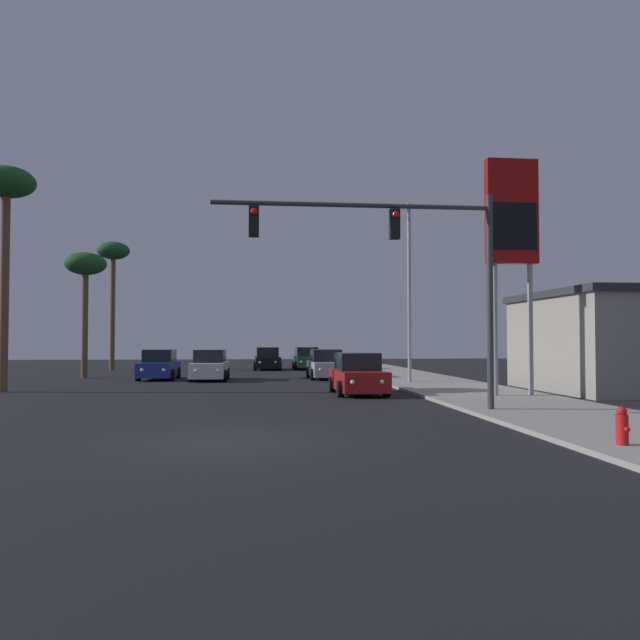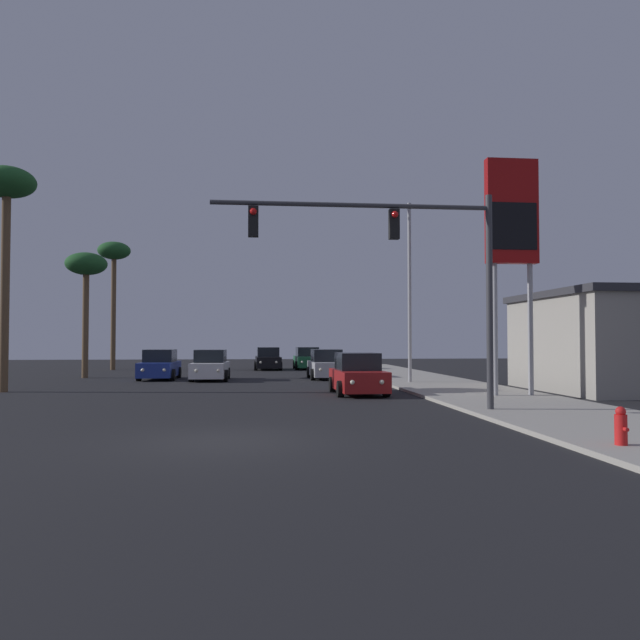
% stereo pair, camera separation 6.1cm
% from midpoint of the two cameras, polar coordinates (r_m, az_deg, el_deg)
% --- Properties ---
extents(ground_plane, '(120.00, 120.00, 0.00)m').
position_cam_midpoint_polar(ground_plane, '(13.92, -8.96, -10.90)').
color(ground_plane, black).
extents(sidewalk_right, '(5.00, 60.00, 0.12)m').
position_cam_midpoint_polar(sidewalk_right, '(25.39, 14.45, -6.63)').
color(sidewalk_right, '#9E998E').
rests_on(sidewalk_right, ground).
extents(car_blue, '(2.04, 4.33, 1.68)m').
position_cam_midpoint_polar(car_blue, '(36.26, -14.54, -4.08)').
color(car_blue, navy).
rests_on(car_blue, ground).
extents(car_white, '(2.04, 4.34, 1.68)m').
position_cam_midpoint_polar(car_white, '(34.91, -10.08, -4.20)').
color(car_white, silver).
rests_on(car_white, ground).
extents(car_black, '(2.04, 4.33, 1.68)m').
position_cam_midpoint_polar(car_black, '(47.01, -4.88, -3.62)').
color(car_black, black).
rests_on(car_black, ground).
extents(car_green, '(2.04, 4.33, 1.68)m').
position_cam_midpoint_polar(car_green, '(47.74, -1.27, -3.60)').
color(car_green, '#195933').
rests_on(car_green, ground).
extents(car_red, '(2.04, 4.33, 1.68)m').
position_cam_midpoint_polar(car_red, '(25.57, 3.41, -5.08)').
color(car_red, maroon).
rests_on(car_red, ground).
extents(car_silver, '(2.04, 4.33, 1.68)m').
position_cam_midpoint_polar(car_silver, '(35.72, 0.51, -4.18)').
color(car_silver, '#B7B7BC').
rests_on(car_silver, ground).
extents(traffic_light_mast, '(8.50, 0.36, 6.50)m').
position_cam_midpoint_polar(traffic_light_mast, '(18.97, 8.06, 6.01)').
color(traffic_light_mast, '#38383D').
rests_on(traffic_light_mast, sidewalk_right).
extents(street_lamp, '(1.74, 0.24, 9.00)m').
position_cam_midpoint_polar(street_lamp, '(31.61, 7.87, 3.45)').
color(street_lamp, '#99999E').
rests_on(street_lamp, sidewalk_right).
extents(gas_station_sign, '(2.00, 0.42, 9.00)m').
position_cam_midpoint_polar(gas_station_sign, '(25.13, 17.06, 8.35)').
color(gas_station_sign, '#99999E').
rests_on(gas_station_sign, sidewalk_right).
extents(fire_hydrant, '(0.24, 0.34, 0.76)m').
position_cam_midpoint_polar(fire_hydrant, '(13.85, 25.78, -8.74)').
color(fire_hydrant, red).
rests_on(fire_hydrant, sidewalk_right).
extents(palm_tree_far, '(2.40, 2.40, 9.58)m').
position_cam_midpoint_polar(palm_tree_far, '(49.29, -18.42, 5.36)').
color(palm_tree_far, brown).
rests_on(palm_tree_far, ground).
extents(palm_tree_near, '(2.40, 2.40, 9.65)m').
position_cam_midpoint_polar(palm_tree_near, '(30.36, -26.82, 10.10)').
color(palm_tree_near, brown).
rests_on(palm_tree_near, ground).
extents(palm_tree_mid, '(2.40, 2.40, 7.37)m').
position_cam_midpoint_polar(palm_tree_mid, '(39.25, -20.69, 4.34)').
color(palm_tree_mid, brown).
rests_on(palm_tree_mid, ground).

